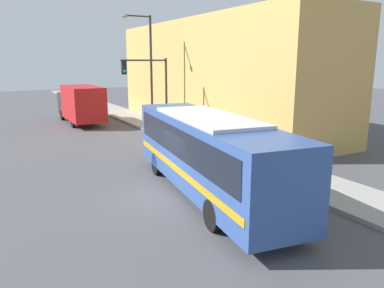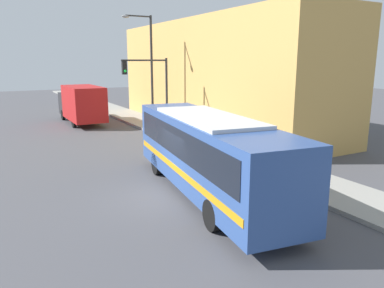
# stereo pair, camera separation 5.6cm
# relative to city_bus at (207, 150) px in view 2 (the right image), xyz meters

# --- Properties ---
(ground_plane) EXTENTS (120.00, 120.00, 0.00)m
(ground_plane) POSITION_rel_city_bus_xyz_m (-1.47, 0.66, -1.86)
(ground_plane) COLOR #47474C
(sidewalk) EXTENTS (3.05, 70.00, 0.17)m
(sidewalk) POSITION_rel_city_bus_xyz_m (4.55, 20.66, -1.77)
(sidewalk) COLOR gray
(sidewalk) RESTS_ON ground_plane
(building_facade) EXTENTS (6.00, 24.20, 8.30)m
(building_facade) POSITION_rel_city_bus_xyz_m (9.07, 13.76, 2.29)
(building_facade) COLOR tan
(building_facade) RESTS_ON ground_plane
(city_bus) EXTENTS (3.95, 11.13, 3.20)m
(city_bus) POSITION_rel_city_bus_xyz_m (0.00, 0.00, 0.00)
(city_bus) COLOR #2D4C8C
(city_bus) RESTS_ON ground_plane
(delivery_truck) EXTENTS (2.48, 7.70, 3.17)m
(delivery_truck) POSITION_rel_city_bus_xyz_m (-0.21, 20.09, -0.14)
(delivery_truck) COLOR #B21919
(delivery_truck) RESTS_ON ground_plane
(fire_hydrant) EXTENTS (0.26, 0.35, 0.72)m
(fire_hydrant) POSITION_rel_city_bus_xyz_m (3.63, 5.72, -1.33)
(fire_hydrant) COLOR red
(fire_hydrant) RESTS_ON sidewalk
(traffic_light_pole) EXTENTS (3.28, 0.35, 5.23)m
(traffic_light_pole) POSITION_rel_city_bus_xyz_m (2.65, 11.61, 1.91)
(traffic_light_pole) COLOR #2D2D2D
(traffic_light_pole) RESTS_ON sidewalk
(parking_meter) EXTENTS (0.14, 0.14, 1.25)m
(parking_meter) POSITION_rel_city_bus_xyz_m (3.63, 10.31, -0.83)
(parking_meter) COLOR #2D2D2D
(parking_meter) RESTS_ON sidewalk
(street_lamp) EXTENTS (2.28, 0.28, 8.28)m
(street_lamp) POSITION_rel_city_bus_xyz_m (3.63, 14.39, 3.12)
(street_lamp) COLOR #2D2D2D
(street_lamp) RESTS_ON sidewalk
(pedestrian_near_corner) EXTENTS (0.34, 0.34, 1.75)m
(pedestrian_near_corner) POSITION_rel_city_bus_xyz_m (4.38, 6.52, -0.79)
(pedestrian_near_corner) COLOR #23283D
(pedestrian_near_corner) RESTS_ON sidewalk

